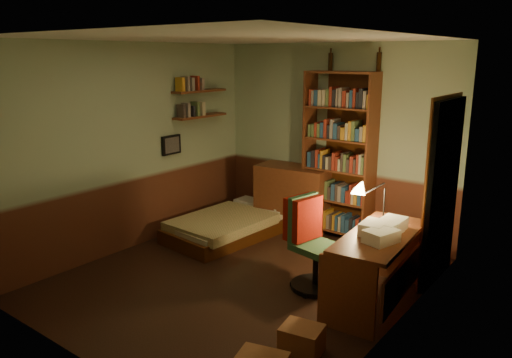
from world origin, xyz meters
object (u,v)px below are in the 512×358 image
Objects in this scene: bed at (230,218)px; mini_stereo at (319,163)px; desk at (378,269)px; dresser at (293,197)px; bookshelf at (339,157)px; office_chair at (316,251)px; cardboard_box_b at (302,340)px; desk_lamp at (385,192)px.

mini_stereo is at bearing 53.45° from bed.
desk is at bearing -60.83° from mini_stereo.
bookshelf is at bearing 1.23° from dresser.
bookshelf is 1.82m from office_chair.
mini_stereo is 0.20× the size of desk.
desk is 4.14× the size of cardboard_box_b.
dresser is 0.46× the size of bookshelf.
desk is 1.22m from cardboard_box_b.
desk is (1.59, -1.52, -0.62)m from mini_stereo.
dresser is 2.12m from desk_lamp.
mini_stereo is at bearing 14.09° from dresser.
desk_lamp is at bearing -39.70° from bookshelf.
bed is 1.26× the size of desk.
mini_stereo is 0.33× the size of office_chair.
dresser is 3.16m from cardboard_box_b.
mini_stereo is 0.12× the size of bookshelf.
mini_stereo is at bearing 131.37° from desk.
mini_stereo is at bearing 118.11° from cardboard_box_b.
office_chair is at bearing -177.37° from desk.
desk_lamp is (1.12, -1.08, -0.06)m from bookshelf.
mini_stereo is (0.85, 0.92, 0.73)m from bed.
cardboard_box_b is (2.29, -1.78, -0.14)m from bed.
cardboard_box_b is at bearing -78.87° from mini_stereo.
bookshelf is at bearing 43.14° from bed.
desk_lamp is 0.95m from office_chair.
office_chair is 2.54× the size of cardboard_box_b.
office_chair reaches higher than cardboard_box_b.
bed is 2.51m from desk.
bed is 2.77× the size of desk_lamp.
bed is at bearing 161.35° from desk.
office_chair is at bearing -77.16° from mini_stereo.
bookshelf is 1.62× the size of desk.
bed is 2.91m from cardboard_box_b.
dresser is 0.64m from mini_stereo.
cardboard_box_b is at bearing -101.58° from desk.
dresser is 0.94m from bookshelf.
desk is 1.63× the size of office_chair.
bookshelf reaches higher than desk_lamp.
desk_lamp reaches higher than office_chair.
office_chair reaches higher than bed.
desk is at bearing 83.21° from cardboard_box_b.
mini_stereo is 1.94m from office_chair.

